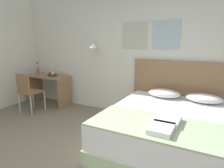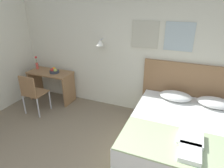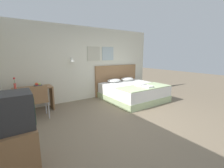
{
  "view_description": "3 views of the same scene",
  "coord_description": "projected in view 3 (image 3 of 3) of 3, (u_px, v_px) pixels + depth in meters",
  "views": [
    {
      "loc": [
        1.9,
        -1.39,
        1.63
      ],
      "look_at": [
        0.2,
        1.8,
        0.81
      ],
      "focal_mm": 32.0,
      "sensor_mm": 36.0,
      "label": 1
    },
    {
      "loc": [
        1.25,
        -1.37,
        2.37
      ],
      "look_at": [
        -0.01,
        1.69,
        0.92
      ],
      "focal_mm": 32.0,
      "sensor_mm": 36.0,
      "label": 2
    },
    {
      "loc": [
        -2.28,
        -2.62,
        1.67
      ],
      "look_at": [
        0.23,
        1.1,
        0.78
      ],
      "focal_mm": 24.0,
      "sensor_mm": 36.0,
      "label": 3
    }
  ],
  "objects": [
    {
      "name": "ground_plane",
      "position": [
        129.0,
        123.0,
        3.71
      ],
      "size": [
        24.0,
        24.0,
        0.0
      ],
      "primitive_type": "plane",
      "color": "#756651"
    },
    {
      "name": "wall_back",
      "position": [
        85.0,
        64.0,
        5.51
      ],
      "size": [
        5.94,
        0.31,
        2.65
      ],
      "color": "beige",
      "rests_on": "ground_plane"
    },
    {
      "name": "bed",
      "position": [
        133.0,
        92.0,
        5.61
      ],
      "size": [
        1.93,
        1.99,
        0.58
      ],
      "color": "#B2C693",
      "rests_on": "ground_plane"
    },
    {
      "name": "headboard",
      "position": [
        117.0,
        80.0,
        6.38
      ],
      "size": [
        2.05,
        0.06,
        1.23
      ],
      "color": "#8E6642",
      "rests_on": "ground_plane"
    },
    {
      "name": "pillow_left",
      "position": [
        114.0,
        81.0,
        5.96
      ],
      "size": [
        0.59,
        0.4,
        0.14
      ],
      "color": "white",
      "rests_on": "bed"
    },
    {
      "name": "pillow_right",
      "position": [
        127.0,
        79.0,
        6.33
      ],
      "size": [
        0.59,
        0.4,
        0.14
      ],
      "color": "white",
      "rests_on": "bed"
    },
    {
      "name": "throw_blanket",
      "position": [
        144.0,
        87.0,
        5.08
      ],
      "size": [
        1.87,
        0.8,
        0.02
      ],
      "color": "#B2C693",
      "rests_on": "bed"
    },
    {
      "name": "folded_towel_near_foot",
      "position": [
        141.0,
        85.0,
        5.18
      ],
      "size": [
        0.33,
        0.32,
        0.06
      ],
      "color": "white",
      "rests_on": "throw_blanket"
    },
    {
      "name": "folded_towel_mid_bed",
      "position": [
        147.0,
        86.0,
        4.95
      ],
      "size": [
        0.26,
        0.34,
        0.06
      ],
      "color": "white",
      "rests_on": "throw_blanket"
    },
    {
      "name": "desk",
      "position": [
        33.0,
        95.0,
        4.39
      ],
      "size": [
        1.05,
        0.5,
        0.73
      ],
      "color": "#8E6642",
      "rests_on": "ground_plane"
    },
    {
      "name": "desk_chair",
      "position": [
        39.0,
        99.0,
        3.85
      ],
      "size": [
        0.42,
        0.42,
        0.9
      ],
      "color": "#8E6642",
      "rests_on": "ground_plane"
    },
    {
      "name": "fruit_bowl",
      "position": [
        38.0,
        85.0,
        4.4
      ],
      "size": [
        0.22,
        0.22,
        0.12
      ],
      "color": "#333842",
      "rests_on": "desk"
    },
    {
      "name": "flower_vase",
      "position": [
        15.0,
        84.0,
        4.14
      ],
      "size": [
        0.06,
        0.06,
        0.32
      ],
      "color": "#D14C42",
      "rests_on": "desk"
    },
    {
      "name": "tv_stand",
      "position": [
        19.0,
        150.0,
        2.1
      ],
      "size": [
        0.47,
        0.61,
        0.69
      ],
      "color": "#8E6642",
      "rests_on": "ground_plane"
    },
    {
      "name": "television",
      "position": [
        14.0,
        111.0,
        1.99
      ],
      "size": [
        0.46,
        0.47,
        0.49
      ],
      "color": "#2D2D30",
      "rests_on": "tv_stand"
    }
  ]
}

